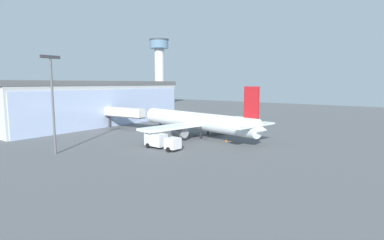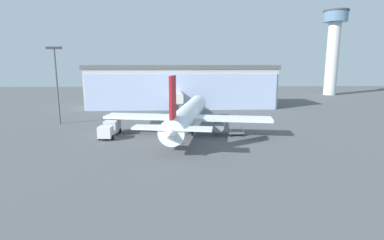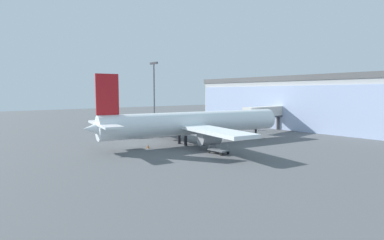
{
  "view_description": "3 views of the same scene",
  "coord_description": "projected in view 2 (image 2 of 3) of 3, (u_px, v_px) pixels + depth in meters",
  "views": [
    {
      "loc": [
        -51.86,
        -33.76,
        11.76
      ],
      "look_at": [
        -1.61,
        3.82,
        4.0
      ],
      "focal_mm": 28.0,
      "sensor_mm": 36.0,
      "label": 1
    },
    {
      "loc": [
        -0.33,
        -50.36,
        12.72
      ],
      "look_at": [
        1.75,
        4.14,
        2.45
      ],
      "focal_mm": 28.0,
      "sensor_mm": 36.0,
      "label": 2
    },
    {
      "loc": [
        39.0,
        -27.36,
        8.49
      ],
      "look_at": [
        1.9,
        3.15,
        4.1
      ],
      "focal_mm": 28.0,
      "sensor_mm": 36.0,
      "label": 3
    }
  ],
  "objects": [
    {
      "name": "baggage_cart",
      "position": [
        236.0,
        133.0,
        53.7
      ],
      "size": [
        2.88,
        1.74,
        1.5
      ],
      "rotation": [
        0.0,
        0.0,
        0.05
      ],
      "color": "slate",
      "rests_on": "ground"
    },
    {
      "name": "jet_bridge",
      "position": [
        177.0,
        98.0,
        77.22
      ],
      "size": [
        3.12,
        13.84,
        5.47
      ],
      "rotation": [
        0.0,
        0.0,
        1.63
      ],
      "color": "beige",
      "rests_on": "ground"
    },
    {
      "name": "catering_truck",
      "position": [
        110.0,
        128.0,
        53.28
      ],
      "size": [
        2.8,
        7.4,
        2.65
      ],
      "rotation": [
        0.0,
        0.0,
        4.66
      ],
      "color": "silver",
      "rests_on": "ground"
    },
    {
      "name": "safety_cone_wingtip",
      "position": [
        121.0,
        134.0,
        53.61
      ],
      "size": [
        0.36,
        0.36,
        0.55
      ],
      "primitive_type": "cone",
      "color": "orange",
      "rests_on": "ground"
    },
    {
      "name": "ground",
      "position": [
        183.0,
        138.0,
        51.82
      ],
      "size": [
        240.0,
        240.0,
        0.0
      ],
      "primitive_type": "plane",
      "color": "#545659"
    },
    {
      "name": "airplane",
      "position": [
        188.0,
        115.0,
        55.25
      ],
      "size": [
        30.53,
        35.76,
        11.15
      ],
      "rotation": [
        0.0,
        0.0,
        1.4
      ],
      "color": "white",
      "rests_on": "ground"
    },
    {
      "name": "terminal_building",
      "position": [
        182.0,
        86.0,
        89.31
      ],
      "size": [
        55.02,
        15.84,
        12.35
      ],
      "rotation": [
        0.0,
        0.0,
        0.02
      ],
      "color": "#B8B8B8",
      "rests_on": "ground"
    },
    {
      "name": "control_tower",
      "position": [
        333.0,
        43.0,
        120.76
      ],
      "size": [
        9.71,
        9.71,
        33.68
      ],
      "color": "silver",
      "rests_on": "ground"
    },
    {
      "name": "safety_cone_nose",
      "position": [
        181.0,
        142.0,
        48.04
      ],
      "size": [
        0.36,
        0.36,
        0.55
      ],
      "primitive_type": "cone",
      "color": "orange",
      "rests_on": "ground"
    },
    {
      "name": "apron_light_mast",
      "position": [
        56.0,
        78.0,
        62.61
      ],
      "size": [
        3.2,
        0.4,
        16.19
      ],
      "color": "#59595E",
      "rests_on": "ground"
    }
  ]
}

